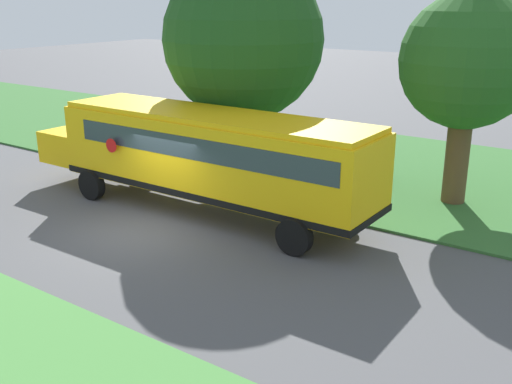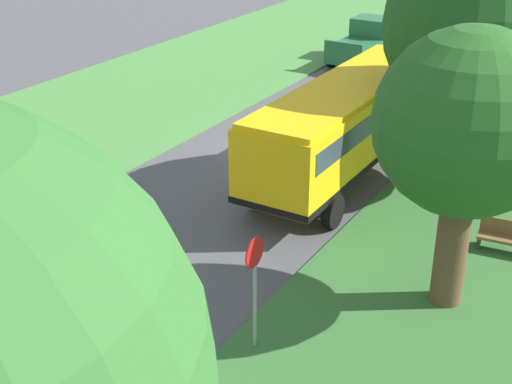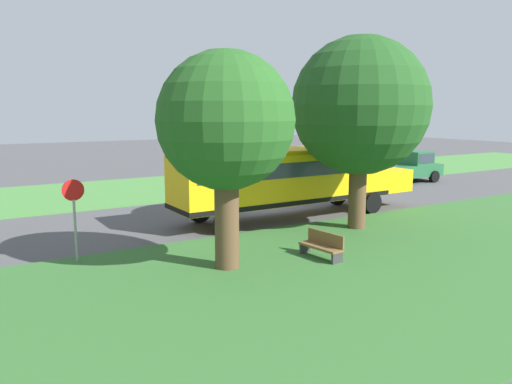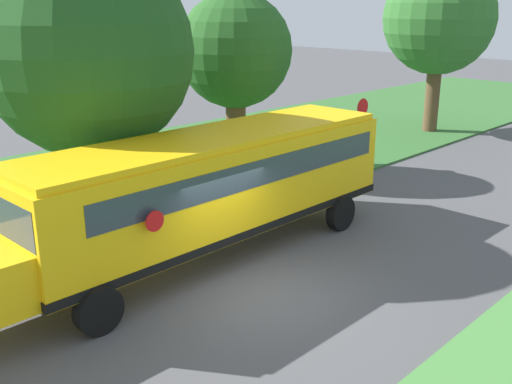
% 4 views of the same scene
% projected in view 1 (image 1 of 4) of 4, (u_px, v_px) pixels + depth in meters
% --- Properties ---
extents(ground_plane, '(120.00, 120.00, 0.00)m').
position_uv_depth(ground_plane, '(141.00, 231.00, 17.22)').
color(ground_plane, '#4C4C4F').
extents(grass_verge, '(12.00, 80.00, 0.08)m').
position_uv_depth(grass_verge, '(314.00, 157.00, 24.99)').
color(grass_verge, '#33662D').
rests_on(grass_verge, ground).
extents(school_bus, '(2.84, 12.42, 3.16)m').
position_uv_depth(school_bus, '(206.00, 152.00, 18.21)').
color(school_bus, yellow).
rests_on(school_bus, ground).
extents(oak_tree_beside_bus, '(5.51, 5.51, 7.80)m').
position_uv_depth(oak_tree_beside_bus, '(243.00, 42.00, 20.28)').
color(oak_tree_beside_bus, brown).
rests_on(oak_tree_beside_bus, ground).
extents(oak_tree_roadside_mid, '(4.14, 4.14, 6.64)m').
position_uv_depth(oak_tree_roadside_mid, '(469.00, 60.00, 18.11)').
color(oak_tree_roadside_mid, brown).
rests_on(oak_tree_roadside_mid, ground).
extents(park_bench, '(1.64, 0.67, 0.92)m').
position_uv_depth(park_bench, '(373.00, 169.00, 21.69)').
color(park_bench, brown).
rests_on(park_bench, ground).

